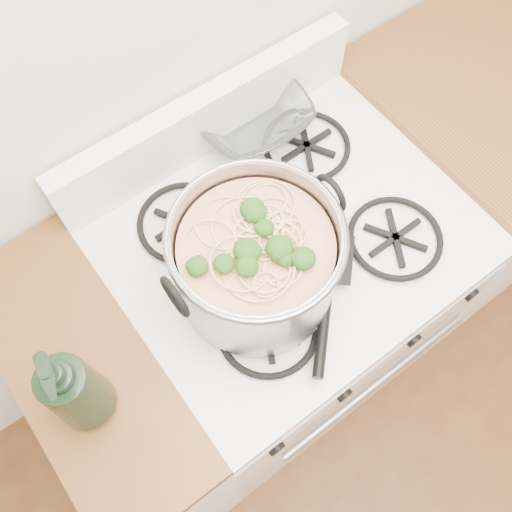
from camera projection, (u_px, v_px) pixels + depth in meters
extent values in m
cube|color=white|center=(280.00, 312.00, 1.68)|extent=(0.76, 0.65, 0.81)
cube|color=white|center=(288.00, 237.00, 1.25)|extent=(0.76, 0.65, 0.04)
cube|color=black|center=(350.00, 397.00, 1.55)|extent=(0.58, 0.02, 0.46)
cube|color=black|center=(289.00, 230.00, 1.22)|extent=(0.60, 0.56, 0.02)
cylinder|color=black|center=(274.00, 445.00, 1.15)|extent=(0.04, 0.03, 0.04)
cylinder|color=black|center=(342.00, 392.00, 1.20)|extent=(0.04, 0.03, 0.04)
cylinder|color=black|center=(411.00, 337.00, 1.25)|extent=(0.04, 0.03, 0.04)
cylinder|color=black|center=(469.00, 292.00, 1.30)|extent=(0.04, 0.03, 0.04)
cube|color=silver|center=(130.00, 415.00, 1.51)|extent=(0.25, 0.65, 0.88)
cube|color=#4C3012|center=(83.00, 370.00, 1.10)|extent=(0.25, 0.65, 0.04)
cube|color=silver|center=(492.00, 158.00, 1.87)|extent=(1.00, 0.65, 0.88)
cylinder|color=gray|center=(256.00, 261.00, 1.06)|extent=(0.31, 0.31, 0.21)
torus|color=gray|center=(256.00, 236.00, 0.97)|extent=(0.32, 0.32, 0.01)
torus|color=black|center=(175.00, 297.00, 0.95)|extent=(0.01, 0.08, 0.08)
torus|color=black|center=(330.00, 194.00, 1.04)|extent=(0.01, 0.08, 0.08)
cylinder|color=tan|center=(256.00, 265.00, 1.08)|extent=(0.28, 0.28, 0.17)
sphere|color=#244D14|center=(256.00, 240.00, 0.99)|extent=(0.04, 0.04, 0.04)
sphere|color=#244D14|center=(256.00, 240.00, 0.99)|extent=(0.04, 0.04, 0.04)
sphere|color=#244D14|center=(256.00, 240.00, 0.99)|extent=(0.04, 0.04, 0.04)
sphere|color=#244D14|center=(256.00, 240.00, 0.99)|extent=(0.04, 0.04, 0.04)
sphere|color=#244D14|center=(256.00, 240.00, 0.99)|extent=(0.04, 0.04, 0.04)
sphere|color=#244D14|center=(256.00, 240.00, 0.99)|extent=(0.04, 0.04, 0.04)
sphere|color=#244D14|center=(256.00, 240.00, 0.99)|extent=(0.04, 0.04, 0.04)
sphere|color=#244D14|center=(256.00, 240.00, 0.99)|extent=(0.04, 0.04, 0.04)
sphere|color=#244D14|center=(256.00, 240.00, 0.99)|extent=(0.04, 0.04, 0.04)
sphere|color=#244D14|center=(256.00, 240.00, 0.99)|extent=(0.04, 0.04, 0.04)
imported|color=white|center=(249.00, 119.00, 1.32)|extent=(0.11, 0.11, 0.03)
imported|color=black|center=(70.00, 387.00, 0.93)|extent=(0.12, 0.12, 0.27)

